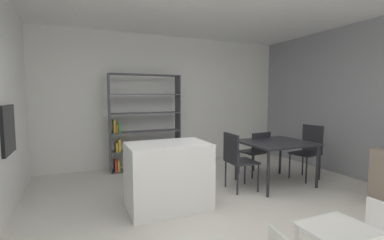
% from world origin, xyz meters
% --- Properties ---
extents(ground_plane, '(8.67, 8.67, 0.00)m').
position_xyz_m(ground_plane, '(0.00, 0.00, 0.00)').
color(ground_plane, beige).
extents(back_partition, '(6.32, 0.06, 2.85)m').
position_xyz_m(back_partition, '(0.00, 3.00, 1.42)').
color(back_partition, white).
rests_on(back_partition, ground_plane).
extents(built_in_oven, '(0.06, 0.59, 0.61)m').
position_xyz_m(built_in_oven, '(-2.40, 1.15, 1.11)').
color(built_in_oven, black).
rests_on(built_in_oven, ground_plane).
extents(kitchen_island, '(1.08, 0.72, 0.89)m').
position_xyz_m(kitchen_island, '(-0.49, 0.61, 0.45)').
color(kitchen_island, white).
rests_on(kitchen_island, ground_plane).
extents(open_bookshelf, '(1.46, 0.31, 1.97)m').
position_xyz_m(open_bookshelf, '(-0.39, 2.66, 0.92)').
color(open_bookshelf, '#4C4C51').
rests_on(open_bookshelf, ground_plane).
extents(child_table, '(0.53, 0.43, 0.49)m').
position_xyz_m(child_table, '(0.26, -1.38, 0.40)').
color(child_table, white).
rests_on(child_table, ground_plane).
extents(child_chair_right, '(0.29, 0.29, 0.60)m').
position_xyz_m(child_chair_right, '(0.76, -1.37, 0.33)').
color(child_chair_right, white).
rests_on(child_chair_right, ground_plane).
extents(dining_table, '(1.13, 1.00, 0.74)m').
position_xyz_m(dining_table, '(1.51, 0.81, 0.68)').
color(dining_table, '#232328').
rests_on(dining_table, ground_plane).
extents(dining_chair_window_side, '(0.49, 0.47, 0.99)m').
position_xyz_m(dining_chair_window_side, '(2.30, 0.82, 0.58)').
color(dining_chair_window_side, '#232328').
rests_on(dining_chair_window_side, ground_plane).
extents(dining_chair_island_side, '(0.46, 0.48, 0.93)m').
position_xyz_m(dining_chair_island_side, '(0.73, 0.81, 0.56)').
color(dining_chair_island_side, '#232328').
rests_on(dining_chair_island_side, ground_plane).
extents(dining_chair_far, '(0.51, 0.49, 0.85)m').
position_xyz_m(dining_chair_far, '(1.53, 1.34, 0.51)').
color(dining_chair_far, '#232328').
rests_on(dining_chair_far, ground_plane).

